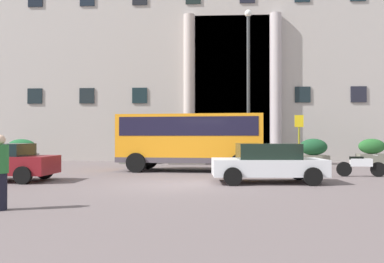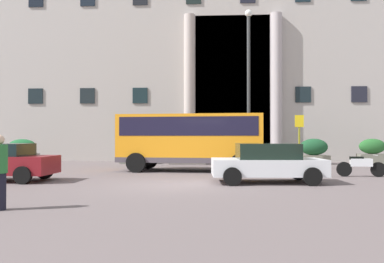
{
  "view_description": "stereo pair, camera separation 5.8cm",
  "coord_description": "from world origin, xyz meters",
  "px_view_note": "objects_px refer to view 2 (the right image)",
  "views": [
    {
      "loc": [
        1.39,
        -13.73,
        1.64
      ],
      "look_at": [
        0.39,
        4.39,
        1.87
      ],
      "focal_mm": 38.01,
      "sensor_mm": 36.0,
      "label": 1
    },
    {
      "loc": [
        1.44,
        -13.72,
        1.64
      ],
      "look_at": [
        0.39,
        4.39,
        1.87
      ],
      "focal_mm": 38.01,
      "sensor_mm": 36.0,
      "label": 2
    }
  ],
  "objects_px": {
    "bus_stop_sign": "(299,136)",
    "motorcycle_far_end": "(360,166)",
    "hedge_planter_entrance_right": "(314,152)",
    "parked_estate_mid": "(267,163)",
    "hedge_planter_far_east": "(188,153)",
    "orange_minibus": "(191,137)",
    "hedge_planter_east": "(137,151)",
    "hedge_planter_entrance_left": "(372,152)",
    "scooter_by_planter": "(277,165)",
    "lamppost_plaza_centre": "(249,76)",
    "hedge_planter_west": "(22,152)"
  },
  "relations": [
    {
      "from": "hedge_planter_entrance_left",
      "to": "scooter_by_planter",
      "type": "xyz_separation_m",
      "value": [
        -6.62,
        -7.2,
        -0.27
      ]
    },
    {
      "from": "hedge_planter_far_east",
      "to": "bus_stop_sign",
      "type": "bearing_deg",
      "value": -29.47
    },
    {
      "from": "orange_minibus",
      "to": "hedge_planter_entrance_left",
      "type": "distance_m",
      "value": 11.59
    },
    {
      "from": "parked_estate_mid",
      "to": "motorcycle_far_end",
      "type": "height_order",
      "value": "parked_estate_mid"
    },
    {
      "from": "hedge_planter_entrance_left",
      "to": "hedge_planter_west",
      "type": "bearing_deg",
      "value": -178.9
    },
    {
      "from": "scooter_by_planter",
      "to": "hedge_planter_west",
      "type": "bearing_deg",
      "value": 143.94
    },
    {
      "from": "orange_minibus",
      "to": "hedge_planter_east",
      "type": "relative_size",
      "value": 3.55
    },
    {
      "from": "hedge_planter_far_east",
      "to": "lamppost_plaza_centre",
      "type": "distance_m",
      "value": 5.76
    },
    {
      "from": "hedge_planter_east",
      "to": "lamppost_plaza_centre",
      "type": "bearing_deg",
      "value": -17.76
    },
    {
      "from": "hedge_planter_entrance_left",
      "to": "lamppost_plaza_centre",
      "type": "xyz_separation_m",
      "value": [
        -7.37,
        -2.02,
        4.22
      ]
    },
    {
      "from": "hedge_planter_east",
      "to": "hedge_planter_west",
      "type": "bearing_deg",
      "value": -175.93
    },
    {
      "from": "hedge_planter_entrance_right",
      "to": "parked_estate_mid",
      "type": "xyz_separation_m",
      "value": [
        -4.0,
        -9.97,
        -0.02
      ]
    },
    {
      "from": "bus_stop_sign",
      "to": "hedge_planter_entrance_right",
      "type": "relative_size",
      "value": 1.58
    },
    {
      "from": "bus_stop_sign",
      "to": "lamppost_plaza_centre",
      "type": "bearing_deg",
      "value": 144.92
    },
    {
      "from": "hedge_planter_entrance_right",
      "to": "lamppost_plaza_centre",
      "type": "distance_m",
      "value": 6.22
    },
    {
      "from": "bus_stop_sign",
      "to": "hedge_planter_entrance_left",
      "type": "relative_size",
      "value": 1.69
    },
    {
      "from": "hedge_planter_west",
      "to": "parked_estate_mid",
      "type": "height_order",
      "value": "hedge_planter_west"
    },
    {
      "from": "bus_stop_sign",
      "to": "hedge_planter_east",
      "type": "xyz_separation_m",
      "value": [
        -8.99,
        3.79,
        -0.9
      ]
    },
    {
      "from": "hedge_planter_entrance_left",
      "to": "motorcycle_far_end",
      "type": "distance_m",
      "value": 8.12
    },
    {
      "from": "bus_stop_sign",
      "to": "hedge_planter_entrance_right",
      "type": "height_order",
      "value": "bus_stop_sign"
    },
    {
      "from": "hedge_planter_entrance_right",
      "to": "lamppost_plaza_centre",
      "type": "bearing_deg",
      "value": -151.63
    },
    {
      "from": "hedge_planter_west",
      "to": "scooter_by_planter",
      "type": "bearing_deg",
      "value": -25.47
    },
    {
      "from": "orange_minibus",
      "to": "parked_estate_mid",
      "type": "xyz_separation_m",
      "value": [
        3.0,
        -4.68,
        -0.89
      ]
    },
    {
      "from": "orange_minibus",
      "to": "scooter_by_planter",
      "type": "bearing_deg",
      "value": -23.84
    },
    {
      "from": "parked_estate_mid",
      "to": "motorcycle_far_end",
      "type": "distance_m",
      "value": 4.72
    },
    {
      "from": "bus_stop_sign",
      "to": "scooter_by_planter",
      "type": "relative_size",
      "value": 1.33
    },
    {
      "from": "lamppost_plaza_centre",
      "to": "scooter_by_planter",
      "type": "bearing_deg",
      "value": -81.73
    },
    {
      "from": "hedge_planter_entrance_right",
      "to": "parked_estate_mid",
      "type": "bearing_deg",
      "value": -111.86
    },
    {
      "from": "bus_stop_sign",
      "to": "hedge_planter_entrance_left",
      "type": "distance_m",
      "value": 6.28
    },
    {
      "from": "hedge_planter_entrance_right",
      "to": "scooter_by_planter",
      "type": "bearing_deg",
      "value": -113.97
    },
    {
      "from": "scooter_by_planter",
      "to": "motorcycle_far_end",
      "type": "relative_size",
      "value": 1.06
    },
    {
      "from": "bus_stop_sign",
      "to": "motorcycle_far_end",
      "type": "bearing_deg",
      "value": -65.57
    },
    {
      "from": "orange_minibus",
      "to": "hedge_planter_west",
      "type": "distance_m",
      "value": 11.6
    },
    {
      "from": "hedge_planter_entrance_right",
      "to": "hedge_planter_east",
      "type": "bearing_deg",
      "value": -179.7
    },
    {
      "from": "hedge_planter_west",
      "to": "lamppost_plaza_centre",
      "type": "bearing_deg",
      "value": -6.84
    },
    {
      "from": "hedge_planter_entrance_left",
      "to": "hedge_planter_far_east",
      "type": "distance_m",
      "value": 10.84
    },
    {
      "from": "hedge_planter_far_east",
      "to": "lamppost_plaza_centre",
      "type": "height_order",
      "value": "lamppost_plaza_centre"
    },
    {
      "from": "orange_minibus",
      "to": "hedge_planter_entrance_left",
      "type": "xyz_separation_m",
      "value": [
        10.34,
        5.14,
        -0.87
      ]
    },
    {
      "from": "bus_stop_sign",
      "to": "hedge_planter_far_east",
      "type": "distance_m",
      "value": 6.8
    },
    {
      "from": "parked_estate_mid",
      "to": "scooter_by_planter",
      "type": "height_order",
      "value": "parked_estate_mid"
    },
    {
      "from": "hedge_planter_west",
      "to": "hedge_planter_entrance_left",
      "type": "distance_m",
      "value": 20.9
    },
    {
      "from": "scooter_by_planter",
      "to": "lamppost_plaza_centre",
      "type": "relative_size",
      "value": 0.24
    },
    {
      "from": "bus_stop_sign",
      "to": "hedge_planter_far_east",
      "type": "relative_size",
      "value": 1.26
    },
    {
      "from": "hedge_planter_far_east",
      "to": "scooter_by_planter",
      "type": "distance_m",
      "value": 8.01
    },
    {
      "from": "scooter_by_planter",
      "to": "lamppost_plaza_centre",
      "type": "bearing_deg",
      "value": 87.68
    },
    {
      "from": "hedge_planter_entrance_right",
      "to": "hedge_planter_west",
      "type": "bearing_deg",
      "value": -178.21
    },
    {
      "from": "hedge_planter_far_east",
      "to": "lamppost_plaza_centre",
      "type": "xyz_separation_m",
      "value": [
        3.47,
        -1.63,
        4.3
      ]
    },
    {
      "from": "hedge_planter_west",
      "to": "hedge_planter_entrance_left",
      "type": "height_order",
      "value": "hedge_planter_entrance_left"
    },
    {
      "from": "orange_minibus",
      "to": "hedge_planter_east",
      "type": "bearing_deg",
      "value": 129.85
    },
    {
      "from": "hedge_planter_far_east",
      "to": "lamppost_plaza_centre",
      "type": "bearing_deg",
      "value": -25.21
    }
  ]
}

